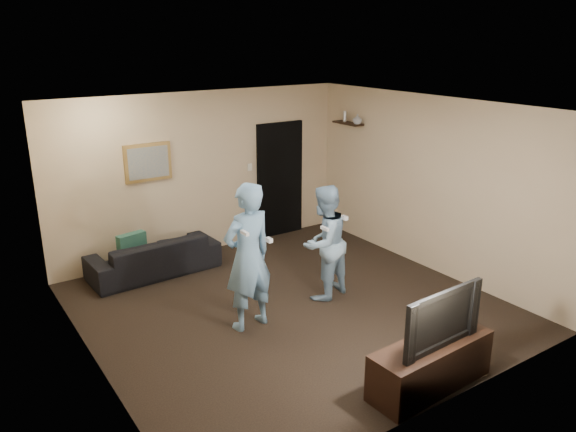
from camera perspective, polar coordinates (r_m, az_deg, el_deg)
ground at (r=7.48m, az=0.27°, el=-9.21°), size 5.00×5.00×0.00m
ceiling at (r=6.71m, az=0.30°, el=10.95°), size 5.00×5.00×0.04m
wall_back at (r=9.09m, az=-8.64°, el=4.29°), size 5.00×0.04×2.60m
wall_front at (r=5.25m, az=15.92°, el=-6.60°), size 5.00×0.04×2.60m
wall_left at (r=6.03m, az=-19.82°, el=-3.74°), size 0.04×5.00×2.60m
wall_right at (r=8.59m, az=14.23°, el=3.13°), size 0.04×5.00×2.60m
sofa at (r=8.61m, az=-13.47°, el=-3.95°), size 1.93×0.83×0.56m
throw_pillow at (r=8.44m, az=-15.56°, el=-3.09°), size 0.44×0.21×0.42m
painting_frame at (r=8.66m, az=-14.05°, el=5.32°), size 0.72×0.05×0.57m
painting_canvas at (r=8.64m, az=-13.99°, el=5.29°), size 0.62×0.01×0.47m
doorway at (r=9.82m, az=-0.83°, el=3.71°), size 0.90×0.06×2.00m
light_switch at (r=9.45m, az=-3.91°, el=4.97°), size 0.08×0.02×0.12m
wall_shelf at (r=9.64m, az=6.11°, el=9.36°), size 0.20×0.60×0.03m
shelf_vase at (r=9.45m, az=7.07°, el=9.74°), size 0.17×0.17×0.16m
shelf_figurine at (r=9.70m, az=5.79°, el=10.04°), size 0.06×0.06×0.18m
tv_console at (r=6.02m, az=14.28°, el=-14.44°), size 1.42×0.51×0.50m
television at (r=5.75m, az=14.71°, el=-9.76°), size 1.06×0.19×0.61m
wii_player_left at (r=6.67m, az=-4.08°, el=-4.16°), size 0.71×0.54×1.82m
wii_player_right at (r=7.48m, az=3.66°, el=-2.70°), size 0.89×0.77×1.56m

